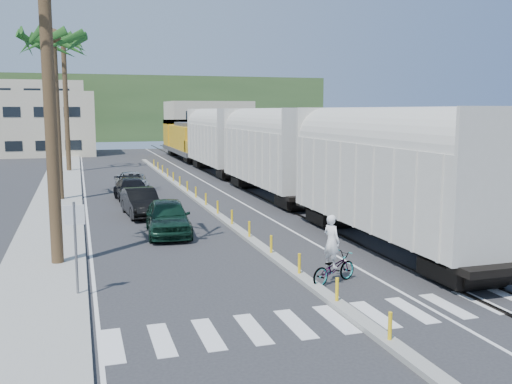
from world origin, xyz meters
TOP-DOWN VIEW (x-y plane):
  - ground at (0.00, 0.00)m, footprint 140.00×140.00m
  - sidewalk at (-8.50, 25.00)m, footprint 3.00×90.00m
  - rails at (5.00, 28.00)m, footprint 1.56×100.00m
  - median at (0.00, 19.96)m, footprint 0.45×60.00m
  - crosswalk at (0.00, -2.00)m, footprint 14.00×2.20m
  - lane_markings at (-2.15, 25.00)m, footprint 9.42×90.00m
  - freight_train at (5.00, 25.54)m, footprint 3.00×60.94m
  - palm_trees at (-8.10, 22.70)m, footprint 3.50×37.20m
  - street_sign at (-7.30, 2.00)m, footprint 0.60×0.08m
  - buildings at (-6.41, 71.66)m, footprint 38.00×27.00m
  - hillside at (0.00, 100.00)m, footprint 80.00×20.00m
  - car_lead at (-3.27, 10.24)m, footprint 2.70×5.15m
  - car_second at (-3.96, 15.37)m, footprint 2.34×4.81m
  - car_third at (-3.95, 20.71)m, footprint 2.53×5.07m
  - car_rear at (-3.58, 25.29)m, footprint 2.60×5.00m
  - cyclist at (0.84, 1.06)m, footprint 2.05×2.42m

SIDE VIEW (x-z plane):
  - ground at x=0.00m, z-range 0.00..0.00m
  - lane_markings at x=-2.15m, z-range 0.00..0.01m
  - crosswalk at x=0.00m, z-range 0.00..0.01m
  - rails at x=5.00m, z-range 0.00..0.06m
  - sidewalk at x=-8.50m, z-range 0.00..0.15m
  - median at x=0.00m, z-range -0.34..0.51m
  - car_rear at x=-3.58m, z-range 0.00..1.34m
  - car_third at x=-3.95m, z-range 0.00..1.41m
  - cyclist at x=0.84m, z-range -0.44..1.89m
  - car_second at x=-3.96m, z-range 0.00..1.50m
  - car_lead at x=-3.27m, z-range 0.00..1.65m
  - street_sign at x=-7.30m, z-range 0.47..3.47m
  - freight_train at x=5.00m, z-range -0.02..5.83m
  - buildings at x=-6.41m, z-range -0.64..9.36m
  - hillside at x=0.00m, z-range 0.00..12.00m
  - palm_trees at x=-8.10m, z-range 3.93..17.68m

